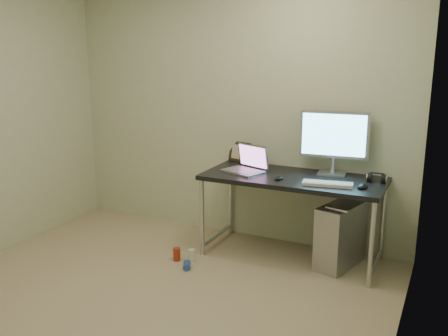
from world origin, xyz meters
TOP-DOWN VIEW (x-y plane):
  - floor at (0.00, 0.00)m, footprint 3.50×3.50m
  - wall_back at (0.00, 1.75)m, footprint 3.50×0.02m
  - wall_right at (1.75, 0.00)m, footprint 0.02×3.50m
  - desk at (0.72, 1.41)m, footprint 1.56×0.68m
  - tower_computer at (1.16, 1.42)m, footprint 0.36×0.57m
  - cable_a at (1.11, 1.70)m, footprint 0.01×0.16m
  - cable_b at (1.20, 1.68)m, footprint 0.02×0.11m
  - can_red at (-0.16, 0.89)m, footprint 0.09×0.09m
  - can_white at (-0.03, 0.93)m, footprint 0.07×0.07m
  - can_blue at (0.00, 0.78)m, footprint 0.11×0.13m
  - laptop at (0.29, 1.40)m, footprint 0.42×0.38m
  - monitor at (1.01, 1.63)m, footprint 0.60×0.20m
  - keyboard at (1.06, 1.25)m, footprint 0.42×0.20m
  - mouse_right at (1.34, 1.30)m, footprint 0.09×0.13m
  - mouse_left at (0.64, 1.26)m, footprint 0.07×0.11m
  - headphones at (1.41, 1.53)m, footprint 0.15×0.09m
  - picture_frame at (0.08, 1.72)m, footprint 0.26×0.14m
  - webcam at (0.37, 1.66)m, footprint 0.04×0.03m

SIDE VIEW (x-z plane):
  - floor at x=0.00m, z-range 0.00..0.00m
  - can_blue at x=0.00m, z-range 0.00..0.06m
  - can_white at x=-0.03m, z-range 0.00..0.11m
  - can_red at x=-0.16m, z-range 0.00..0.12m
  - tower_computer at x=1.16m, z-range -0.02..0.57m
  - cable_b at x=1.20m, z-range 0.02..0.74m
  - cable_a at x=1.11m, z-range 0.06..0.74m
  - desk at x=0.72m, z-range 0.29..1.04m
  - keyboard at x=1.06m, z-range 0.75..0.77m
  - mouse_left at x=0.64m, z-range 0.75..0.78m
  - mouse_right at x=1.34m, z-range 0.75..0.79m
  - headphones at x=1.41m, z-range 0.73..0.83m
  - laptop at x=0.29m, z-range 0.69..0.92m
  - webcam at x=0.37m, z-range 0.78..0.88m
  - picture_frame at x=0.08m, z-range 0.75..0.95m
  - monitor at x=1.01m, z-range 0.80..1.36m
  - wall_back at x=0.00m, z-range 0.00..2.50m
  - wall_right at x=1.75m, z-range 0.00..2.50m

